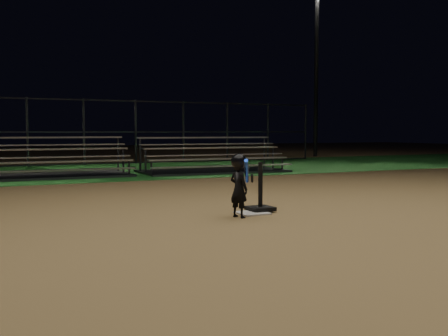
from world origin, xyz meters
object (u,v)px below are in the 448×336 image
(child_batter, at_px, (239,184))
(bleacher_right, at_px, (213,165))
(bleacher_left, at_px, (46,169))
(batting_tee, at_px, (260,202))
(light_pole_right, at_px, (317,58))
(home_plate, at_px, (252,213))

(child_batter, bearing_deg, bleacher_right, -43.66)
(bleacher_right, bearing_deg, child_batter, -109.76)
(bleacher_left, relative_size, bleacher_right, 1.01)
(batting_tee, distance_m, bleacher_left, 8.38)
(batting_tee, relative_size, bleacher_right, 0.17)
(child_batter, distance_m, light_pole_right, 20.07)
(home_plate, relative_size, child_batter, 0.47)
(batting_tee, bearing_deg, bleacher_left, 105.34)
(child_batter, xyz_separation_m, light_pole_right, (12.36, 15.18, 4.44))
(child_batter, bearing_deg, light_pole_right, -60.53)
(child_batter, height_order, light_pole_right, light_pole_right)
(light_pole_right, bearing_deg, bleacher_left, -154.29)
(bleacher_right, relative_size, light_pole_right, 0.55)
(home_plate, distance_m, child_batter, 0.66)
(home_plate, xyz_separation_m, bleacher_left, (-2.01, 8.20, 0.22))
(child_batter, xyz_separation_m, bleacher_right, (3.30, 8.06, -0.28))
(batting_tee, xyz_separation_m, bleacher_right, (2.74, 7.71, 0.06))
(home_plate, bearing_deg, light_pole_right, 51.23)
(home_plate, xyz_separation_m, batting_tee, (0.21, 0.11, 0.15))
(child_batter, height_order, bleacher_right, bleacher_right)
(home_plate, relative_size, light_pole_right, 0.05)
(home_plate, distance_m, light_pole_right, 19.79)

